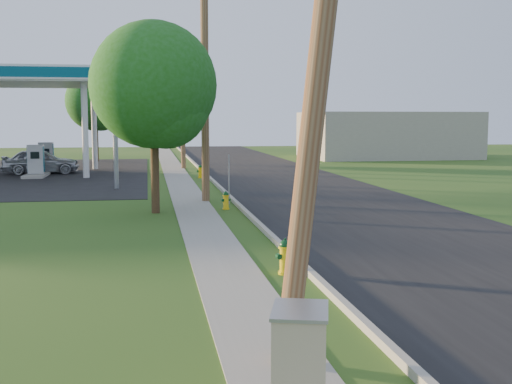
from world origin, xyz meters
TOP-DOWN VIEW (x-y plane):
  - ground_plane at (0.00, 0.00)m, footprint 140.00×140.00m
  - road at (4.50, 10.00)m, footprint 8.00×120.00m
  - curb at (0.50, 10.00)m, footprint 0.15×120.00m
  - sidewalk at (-1.25, 10.00)m, footprint 1.50×120.00m
  - utility_pole_near at (-0.60, -1.00)m, footprint 1.40×0.32m
  - utility_pole_mid at (-0.60, 17.00)m, footprint 1.40×0.32m
  - utility_pole_far at (-0.60, 35.00)m, footprint 1.40×0.32m
  - sign_post_near at (0.25, 4.20)m, footprint 0.05×0.04m
  - sign_post_mid at (0.25, 16.00)m, footprint 0.05×0.04m
  - sign_post_far at (0.25, 28.20)m, footprint 0.05×0.04m
  - fuel_pump_ne at (-9.50, 30.00)m, footprint 1.20×3.20m
  - fuel_pump_se at (-9.50, 34.00)m, footprint 1.20×3.20m
  - price_pylon at (-4.50, 22.50)m, footprint 0.34×2.04m
  - distant_building at (18.00, 45.00)m, footprint 14.00×10.00m
  - tree_verge at (-2.61, 13.93)m, footprint 4.57×4.57m
  - tree_lot at (-6.90, 43.45)m, footprint 4.76×4.76m
  - hydrant_near at (-0.00, 4.12)m, footprint 0.42×0.38m
  - hydrant_mid at (-0.06, 14.50)m, footprint 0.37×0.33m
  - hydrant_far at (0.04, 27.68)m, footprint 0.40×0.36m
  - utility_cabinet at (-1.35, -2.88)m, footprint 0.81×0.94m
  - car_silver at (-9.57, 32.17)m, footprint 4.76×2.22m

SIDE VIEW (x-z plane):
  - ground_plane at x=0.00m, z-range 0.00..0.00m
  - road at x=4.50m, z-range 0.00..0.02m
  - sidewalk at x=-1.25m, z-range 0.00..0.03m
  - curb at x=0.50m, z-range 0.00..0.15m
  - hydrant_mid at x=-0.06m, z-range -0.01..0.70m
  - hydrant_far at x=0.04m, z-range -0.01..0.77m
  - hydrant_near at x=0.00m, z-range -0.01..0.80m
  - utility_cabinet at x=-1.35m, z-range 0.00..1.38m
  - fuel_pump_ne at x=-9.50m, z-range -0.23..1.67m
  - fuel_pump_se at x=-9.50m, z-range -0.23..1.67m
  - car_silver at x=-9.57m, z-range 0.00..1.58m
  - sign_post_near at x=0.25m, z-range 0.00..2.00m
  - sign_post_mid at x=0.25m, z-range 0.00..2.00m
  - sign_post_far at x=0.25m, z-range 0.00..2.00m
  - distant_building at x=18.00m, z-range 0.00..4.00m
  - tree_verge at x=-2.61m, z-range 1.00..7.92m
  - tree_lot at x=-6.90m, z-range 1.04..8.26m
  - utility_pole_near at x=-0.60m, z-range 0.06..9.54m
  - utility_pole_far at x=-0.60m, z-range 0.05..9.56m
  - utility_pole_mid at x=-0.60m, z-range 0.05..9.85m
  - price_pylon at x=-4.50m, z-range 2.01..8.86m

